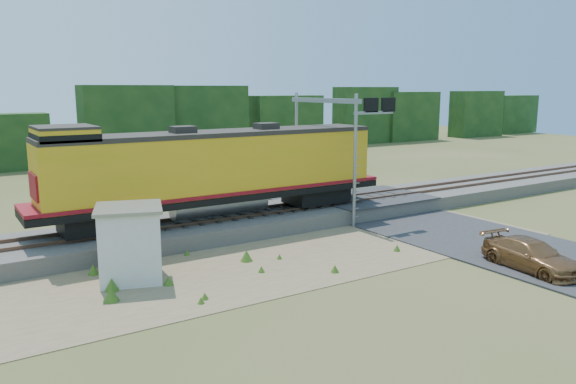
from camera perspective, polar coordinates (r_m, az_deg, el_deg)
ground at (r=26.02m, az=5.15°, el=-6.04°), size 140.00×140.00×0.00m
ballast at (r=30.70m, az=-1.72°, el=-2.65°), size 70.00×5.00×0.80m
rails at (r=30.60m, az=-1.72°, el=-1.78°), size 70.00×1.54×0.16m
dirt_shoulder at (r=25.28m, az=0.85°, el=-6.46°), size 26.00×8.00×0.03m
road at (r=31.14m, az=14.55°, el=-3.39°), size 7.00×66.00×0.86m
tree_line_north at (r=59.80m, az=-17.84°, el=5.89°), size 130.00×3.00×6.50m
weed_clumps at (r=24.20m, az=-1.61°, el=-7.29°), size 15.00×6.20×0.56m
locomotive at (r=28.60m, az=-7.53°, el=2.29°), size 18.74×2.86×4.84m
shed at (r=22.64m, az=-15.73°, el=-5.01°), size 3.13×3.13×2.95m
signal_gantry at (r=31.59m, az=4.92°, el=6.75°), size 2.82×6.20×7.12m
car at (r=25.24m, az=23.49°, el=-5.92°), size 2.26×4.55×1.27m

